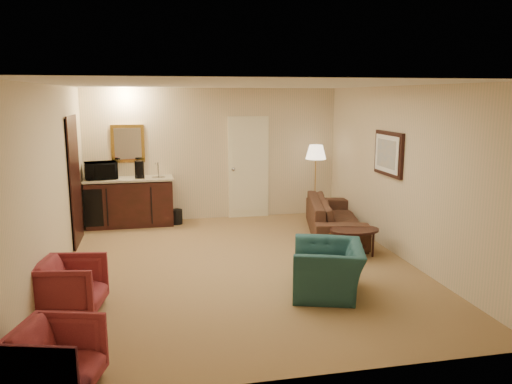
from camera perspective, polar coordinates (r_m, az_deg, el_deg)
ground at (r=7.39m, az=-1.87°, el=-8.45°), size 6.00×6.00×0.00m
room_walls at (r=7.75m, az=-3.64°, el=5.48°), size 5.02×6.01×2.61m
wetbar_cabinet at (r=9.80m, az=-14.20°, el=-1.10°), size 1.64×0.58×0.92m
sofa at (r=8.97m, az=9.04°, el=-2.17°), size 1.15×2.32×0.87m
teal_armchair at (r=6.35m, az=8.24°, el=-7.79°), size 0.90×1.12×0.85m
rose_chair_near at (r=6.16m, az=-20.33°, el=-9.74°), size 0.74×0.78×0.70m
rose_chair_far at (r=4.67m, az=-21.81°, el=-16.96°), size 0.76×0.79×0.67m
coffee_table at (r=7.87m, az=11.12°, el=-5.72°), size 0.90×0.74×0.45m
floor_lamp at (r=9.92m, az=6.78°, el=1.05°), size 0.51×0.51×1.52m
waste_bin at (r=9.80m, az=-9.07°, el=-2.81°), size 0.25×0.25×0.28m
microwave at (r=9.74m, az=-17.32°, el=2.57°), size 0.62×0.42×0.39m
coffee_maker at (r=9.65m, az=-13.18°, el=2.52°), size 0.20×0.20×0.33m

